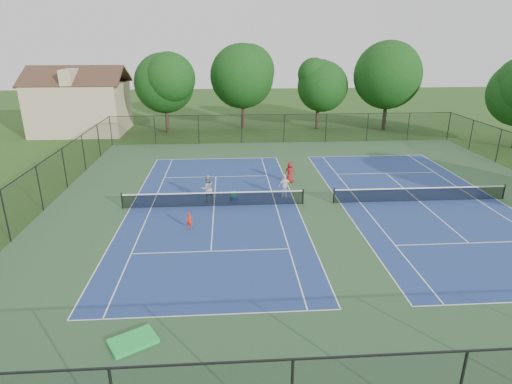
{
  "coord_description": "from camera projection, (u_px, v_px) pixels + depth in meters",
  "views": [
    {
      "loc": [
        -6.0,
        -26.49,
        10.52
      ],
      "look_at": [
        -4.27,
        -1.0,
        1.3
      ],
      "focal_mm": 30.0,
      "sensor_mm": 36.0,
      "label": 1
    }
  ],
  "objects": [
    {
      "name": "tree_back_a",
      "position": [
        164.0,
        80.0,
        48.46
      ],
      "size": [
        6.8,
        6.8,
        9.15
      ],
      "color": "#2D2116",
      "rests_on": "ground"
    },
    {
      "name": "tennis_court_right",
      "position": [
        419.0,
        200.0,
        29.23
      ],
      "size": [
        12.0,
        23.83,
        1.07
      ],
      "color": "navy",
      "rests_on": "ground"
    },
    {
      "name": "clapboard_house",
      "position": [
        81.0,
        106.0,
        49.76
      ],
      "size": [
        10.8,
        8.1,
        7.65
      ],
      "color": "tan",
      "rests_on": "ground"
    },
    {
      "name": "child_player",
      "position": [
        190.0,
        221.0,
        24.89
      ],
      "size": [
        0.38,
        0.27,
        0.97
      ],
      "primitive_type": "imported",
      "rotation": [
        0.0,
        0.0,
        -0.12
      ],
      "color": "red",
      "rests_on": "ground"
    },
    {
      "name": "ground",
      "position": [
        318.0,
        204.0,
        28.81
      ],
      "size": [
        140.0,
        140.0,
        0.0
      ],
      "primitive_type": "plane",
      "color": "#234716",
      "rests_on": "ground"
    },
    {
      "name": "perimeter_fence",
      "position": [
        319.0,
        181.0,
        28.27
      ],
      "size": [
        36.08,
        36.08,
        3.02
      ],
      "color": "black",
      "rests_on": "ground"
    },
    {
      "name": "court_pad",
      "position": [
        318.0,
        204.0,
        28.81
      ],
      "size": [
        36.0,
        36.0,
        0.01
      ],
      "primitive_type": "cube",
      "color": "#2E532F",
      "rests_on": "ground"
    },
    {
      "name": "ball_hopper",
      "position": [
        234.0,
        194.0,
        29.18
      ],
      "size": [
        0.4,
        0.35,
        0.36
      ],
      "primitive_type": "cube",
      "rotation": [
        0.0,
        0.0,
        0.27
      ],
      "color": "green",
      "rests_on": "ball_crate"
    },
    {
      "name": "green_tarp",
      "position": [
        133.0,
        341.0,
        15.61
      ],
      "size": [
        1.96,
        1.77,
        0.15
      ],
      "primitive_type": "cube",
      "rotation": [
        0.0,
        0.0,
        0.53
      ],
      "color": "green",
      "rests_on": "ground"
    },
    {
      "name": "instructor",
      "position": [
        207.0,
        188.0,
        28.93
      ],
      "size": [
        1.09,
        0.97,
        1.85
      ],
      "primitive_type": "imported",
      "rotation": [
        0.0,
        0.0,
        3.5
      ],
      "color": "#9B9A9D",
      "rests_on": "ground"
    },
    {
      "name": "bystander_a",
      "position": [
        285.0,
        186.0,
        29.77
      ],
      "size": [
        1.04,
        0.73,
        1.64
      ],
      "primitive_type": "imported",
      "rotation": [
        0.0,
        0.0,
        3.52
      ],
      "color": "white",
      "rests_on": "ground"
    },
    {
      "name": "tennis_court_left",
      "position": [
        214.0,
        205.0,
        28.33
      ],
      "size": [
        12.0,
        23.83,
        1.07
      ],
      "color": "navy",
      "rests_on": "ground"
    },
    {
      "name": "tree_back_b",
      "position": [
        243.0,
        73.0,
        50.72
      ],
      "size": [
        7.6,
        7.6,
        10.03
      ],
      "color": "#2D2116",
      "rests_on": "ground"
    },
    {
      "name": "bystander_c",
      "position": [
        290.0,
        172.0,
        32.8
      ],
      "size": [
        0.88,
        0.66,
        1.62
      ],
      "primitive_type": "imported",
      "rotation": [
        0.0,
        0.0,
        2.94
      ],
      "color": "maroon",
      "rests_on": "ground"
    },
    {
      "name": "tree_back_c",
      "position": [
        319.0,
        83.0,
        50.73
      ],
      "size": [
        6.0,
        6.0,
        8.4
      ],
      "color": "#2D2116",
      "rests_on": "ground"
    },
    {
      "name": "ball_crate",
      "position": [
        234.0,
        199.0,
        29.29
      ],
      "size": [
        0.47,
        0.38,
        0.3
      ],
      "primitive_type": "cube",
      "rotation": [
        0.0,
        0.0,
        0.26
      ],
      "color": "navy",
      "rests_on": "ground"
    },
    {
      "name": "tree_back_d",
      "position": [
        389.0,
        72.0,
        49.85
      ],
      "size": [
        7.8,
        7.8,
        10.37
      ],
      "color": "#2D2116",
      "rests_on": "ground"
    }
  ]
}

